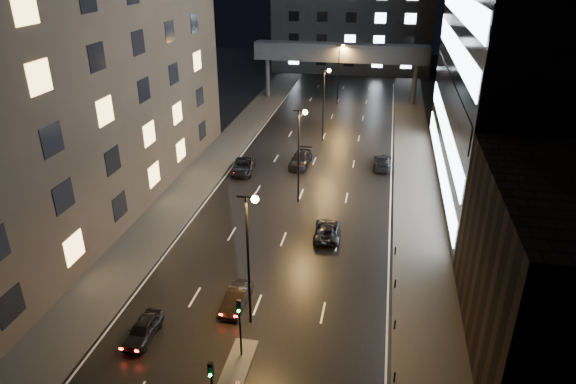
% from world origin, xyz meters
% --- Properties ---
extents(ground, '(160.00, 160.00, 0.00)m').
position_xyz_m(ground, '(0.00, 40.00, 0.00)').
color(ground, black).
rests_on(ground, ground).
extents(sidewalk_left, '(5.00, 110.00, 0.15)m').
position_xyz_m(sidewalk_left, '(-12.50, 35.00, 0.07)').
color(sidewalk_left, '#383533').
rests_on(sidewalk_left, ground).
extents(sidewalk_right, '(5.00, 110.00, 0.15)m').
position_xyz_m(sidewalk_right, '(12.50, 35.00, 0.07)').
color(sidewalk_right, '#383533').
rests_on(sidewalk_right, ground).
extents(building_left, '(15.00, 48.00, 40.00)m').
position_xyz_m(building_left, '(-22.50, 24.00, 20.00)').
color(building_left, '#2D2319').
rests_on(building_left, ground).
extents(building_right_low, '(10.00, 18.00, 12.00)m').
position_xyz_m(building_right_low, '(20.00, 9.00, 6.00)').
color(building_right_low, black).
rests_on(building_right_low, ground).
extents(building_far, '(34.00, 14.00, 25.00)m').
position_xyz_m(building_far, '(0.00, 98.00, 12.50)').
color(building_far, '#333335').
rests_on(building_far, ground).
extents(skybridge, '(30.00, 3.00, 10.00)m').
position_xyz_m(skybridge, '(0.00, 70.00, 8.34)').
color(skybridge, '#333335').
rests_on(skybridge, ground).
extents(median_island, '(1.60, 8.00, 0.15)m').
position_xyz_m(median_island, '(0.30, 2.00, 0.07)').
color(median_island, '#383533').
rests_on(median_island, ground).
extents(traffic_signal_near, '(0.28, 0.34, 4.40)m').
position_xyz_m(traffic_signal_near, '(0.30, 4.49, 3.09)').
color(traffic_signal_near, black).
rests_on(traffic_signal_near, median_island).
extents(traffic_signal_far, '(0.28, 0.34, 4.40)m').
position_xyz_m(traffic_signal_far, '(0.30, -1.01, 3.09)').
color(traffic_signal_far, black).
rests_on(traffic_signal_far, median_island).
extents(bollard_row, '(0.12, 25.12, 0.90)m').
position_xyz_m(bollard_row, '(10.20, 6.50, 0.45)').
color(bollard_row, black).
rests_on(bollard_row, ground).
extents(streetlight_near, '(1.45, 0.50, 10.15)m').
position_xyz_m(streetlight_near, '(0.16, 8.00, 6.50)').
color(streetlight_near, black).
rests_on(streetlight_near, ground).
extents(streetlight_mid_a, '(1.45, 0.50, 10.15)m').
position_xyz_m(streetlight_mid_a, '(0.16, 28.00, 6.50)').
color(streetlight_mid_a, black).
rests_on(streetlight_mid_a, ground).
extents(streetlight_mid_b, '(1.45, 0.50, 10.15)m').
position_xyz_m(streetlight_mid_b, '(0.16, 48.00, 6.50)').
color(streetlight_mid_b, black).
rests_on(streetlight_mid_b, ground).
extents(streetlight_far, '(1.45, 0.50, 10.15)m').
position_xyz_m(streetlight_far, '(0.16, 68.00, 6.50)').
color(streetlight_far, black).
rests_on(streetlight_far, ground).
extents(car_away_a, '(1.65, 4.04, 1.37)m').
position_xyz_m(car_away_a, '(-6.84, 5.01, 0.69)').
color(car_away_a, black).
rests_on(car_away_a, ground).
extents(car_away_b, '(1.61, 4.29, 1.40)m').
position_xyz_m(car_away_b, '(-1.50, 9.60, 0.70)').
color(car_away_b, black).
rests_on(car_away_b, ground).
extents(car_away_c, '(3.00, 5.51, 1.47)m').
position_xyz_m(car_away_c, '(-7.96, 34.82, 0.73)').
color(car_away_c, black).
rests_on(car_away_c, ground).
extents(car_away_d, '(2.46, 5.63, 1.61)m').
position_xyz_m(car_away_d, '(-1.50, 38.35, 0.81)').
color(car_away_d, black).
rests_on(car_away_d, ground).
extents(car_toward_a, '(2.48, 4.96, 1.35)m').
position_xyz_m(car_toward_a, '(3.89, 21.21, 0.67)').
color(car_toward_a, black).
rests_on(car_toward_a, ground).
extents(car_toward_b, '(2.18, 5.30, 1.53)m').
position_xyz_m(car_toward_b, '(8.55, 39.56, 0.77)').
color(car_toward_b, black).
rests_on(car_toward_b, ground).
extents(cone_b, '(0.40, 0.40, 0.54)m').
position_xyz_m(cone_b, '(0.79, 1.89, 0.27)').
color(cone_b, '#FF380D').
rests_on(cone_b, ground).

